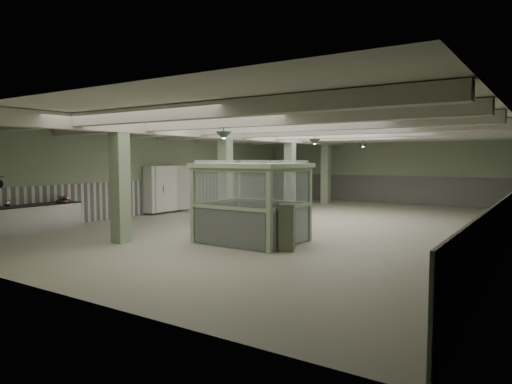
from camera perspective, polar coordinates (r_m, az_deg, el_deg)
The scene contains 31 objects.
floor at distance 16.98m, azimuth 5.00°, elevation -4.07°, with size 20.00×20.00×0.00m, color beige.
ceiling at distance 16.84m, azimuth 5.08°, elevation 8.14°, with size 14.00×20.00×0.02m, color silver.
wall_back at distance 26.04m, azimuth 15.59°, elevation 2.65°, with size 14.00×0.02×3.60m, color #98A887.
wall_front at distance 9.34m, azimuth -25.64°, elevation -0.15°, with size 14.00×0.02×3.60m, color #98A887.
wall_left at distance 21.07m, azimuth -11.96°, elevation 2.37°, with size 0.02×20.00×3.60m, color #98A887.
wainscot_left at distance 21.11m, azimuth -11.87°, elevation -0.48°, with size 0.05×19.90×1.50m, color silver.
wainscot_right at distance 14.91m, azimuth 29.33°, elevation -2.85°, with size 0.05×19.90×1.50m, color silver.
wainscot_back at distance 26.07m, azimuth 15.53°, elevation 0.34°, with size 13.90×0.05×1.50m, color silver.
girder at distance 18.15m, azimuth -1.94°, elevation 7.17°, with size 0.45×19.90×0.40m, color beige.
beam_a at distance 10.86m, azimuth -14.39°, elevation 9.24°, with size 13.90×0.35×0.32m, color beige.
beam_b at distance 12.67m, azimuth -5.88°, elevation 8.61°, with size 13.90×0.35×0.32m, color beige.
beam_c at distance 14.69m, azimuth 0.38°, elevation 8.03°, with size 13.90×0.35×0.32m, color beige.
beam_d at distance 16.83m, azimuth 5.07°, elevation 7.53°, with size 13.90×0.35×0.32m, color beige.
beam_e at distance 19.06m, azimuth 8.68°, elevation 7.10°, with size 13.90×0.35×0.32m, color beige.
beam_f at distance 21.36m, azimuth 11.52°, elevation 6.75°, with size 13.90×0.35×0.32m, color beige.
beam_g at distance 23.69m, azimuth 13.80°, elevation 6.46°, with size 13.90×0.35×0.32m, color beige.
column_a at distance 13.70m, azimuth -16.63°, elevation 1.35°, with size 0.42×0.42×3.60m, color #98AC8A.
column_b at distance 17.34m, azimuth -3.84°, elevation 2.08°, with size 0.42×0.42×3.60m, color #98AC8A.
column_c at distance 21.52m, azimuth 4.26°, elevation 2.49°, with size 0.42×0.42×3.60m, color #98AC8A.
column_d at distance 25.09m, azimuth 8.73°, elevation 2.70°, with size 0.42×0.42×3.60m, color #98AC8A.
pendant_front at distance 12.34m, azimuth -4.06°, elevation 7.02°, with size 0.44×0.44×0.22m, color #334332.
pendant_mid at distance 17.03m, azimuth 7.36°, elevation 6.22°, with size 0.44×0.44×0.22m, color #334332.
pendant_back at distance 21.63m, azimuth 13.24°, elevation 5.71°, with size 0.44×0.44×0.22m, color #334332.
prep_counter at distance 16.61m, azimuth -28.21°, elevation -3.14°, with size 0.81×4.62×0.91m.
pitcher_near at distance 16.54m, azimuth -28.69°, elevation -1.16°, with size 0.19×0.23×0.29m, color silver, non-canonical shape.
pitcher_far at distance 17.64m, azimuth -22.52°, elevation -0.70°, with size 0.18×0.20×0.26m, color silver, non-canonical shape.
veg_colander at distance 17.33m, azimuth -22.97°, elevation -0.86°, with size 0.49×0.49×0.22m, color #3E3E43, non-canonical shape.
orange_bowl at distance 17.71m, azimuth -22.66°, elevation -0.95°, with size 0.28×0.28×0.10m, color #B2B2B7.
walkin_cooler at distance 20.87m, azimuth -11.13°, elevation 0.22°, with size 1.06×2.22×2.04m.
guard_booth at distance 13.26m, azimuth -0.53°, elevation 0.58°, with size 2.90×2.48×2.39m.
filing_cabinet at distance 12.18m, azimuth 3.89°, elevation -4.39°, with size 0.40×0.57×1.25m, color #616554.
Camera 1 is at (8.01, -14.77, 2.44)m, focal length 32.00 mm.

